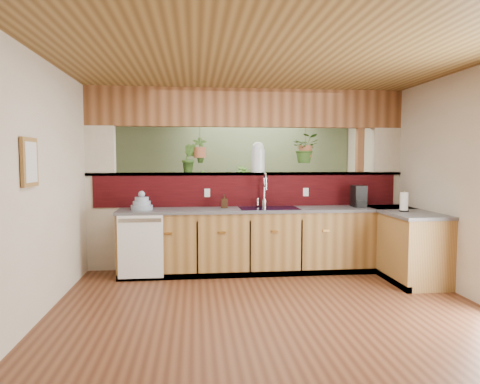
{
  "coord_description": "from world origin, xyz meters",
  "views": [
    {
      "loc": [
        -0.77,
        -4.88,
        1.57
      ],
      "look_at": [
        -0.18,
        0.7,
        1.15
      ],
      "focal_mm": 32.0,
      "sensor_mm": 36.0,
      "label": 1
    }
  ],
  "objects": [
    {
      "name": "ground",
      "position": [
        0.0,
        0.0,
        0.0
      ],
      "size": [
        4.6,
        7.0,
        0.01
      ],
      "primitive_type": "cube",
      "color": "#562E1A",
      "rests_on": "ground"
    },
    {
      "name": "ceiling",
      "position": [
        0.0,
        0.0,
        2.6
      ],
      "size": [
        4.6,
        7.0,
        0.01
      ],
      "primitive_type": "cube",
      "color": "brown",
      "rests_on": "ground"
    },
    {
      "name": "wall_back",
      "position": [
        0.0,
        3.5,
        1.3
      ],
      "size": [
        4.6,
        0.02,
        2.6
      ],
      "primitive_type": "cube",
      "color": "beige",
      "rests_on": "ground"
    },
    {
      "name": "wall_front",
      "position": [
        0.0,
        -3.5,
        1.3
      ],
      "size": [
        4.6,
        0.02,
        2.6
      ],
      "primitive_type": "cube",
      "color": "beige",
      "rests_on": "ground"
    },
    {
      "name": "wall_left",
      "position": [
        -2.3,
        0.0,
        1.3
      ],
      "size": [
        0.02,
        7.0,
        2.6
      ],
      "primitive_type": "cube",
      "color": "beige",
      "rests_on": "ground"
    },
    {
      "name": "wall_right",
      "position": [
        2.3,
        0.0,
        1.3
      ],
      "size": [
        0.02,
        7.0,
        2.6
      ],
      "primitive_type": "cube",
      "color": "beige",
      "rests_on": "ground"
    },
    {
      "name": "pass_through_partition",
      "position": [
        0.03,
        1.35,
        1.19
      ],
      "size": [
        4.6,
        0.21,
        2.6
      ],
      "color": "beige",
      "rests_on": "ground"
    },
    {
      "name": "pass_through_ledge",
      "position": [
        0.0,
        1.35,
        1.37
      ],
      "size": [
        4.6,
        0.21,
        0.04
      ],
      "primitive_type": "cube",
      "color": "brown",
      "rests_on": "ground"
    },
    {
      "name": "header_beam",
      "position": [
        0.0,
        1.35,
        2.33
      ],
      "size": [
        4.6,
        0.15,
        0.55
      ],
      "primitive_type": "cube",
      "color": "brown",
      "rests_on": "ground"
    },
    {
      "name": "sage_backwall",
      "position": [
        0.0,
        3.48,
        1.3
      ],
      "size": [
        4.55,
        0.02,
        2.55
      ],
      "primitive_type": "cube",
      "color": "#576847",
      "rests_on": "ground"
    },
    {
      "name": "countertop",
      "position": [
        0.84,
        0.87,
        0.45
      ],
      "size": [
        4.14,
        1.52,
        0.9
      ],
      "color": "brown",
      "rests_on": "ground"
    },
    {
      "name": "dishwasher",
      "position": [
        -1.48,
        0.66,
        0.46
      ],
      "size": [
        0.58,
        0.03,
        0.82
      ],
      "color": "white",
      "rests_on": "ground"
    },
    {
      "name": "navy_sink",
      "position": [
        0.25,
        0.98,
        0.82
      ],
      "size": [
        0.82,
        0.5,
        0.18
      ],
      "color": "black",
      "rests_on": "countertop"
    },
    {
      "name": "framed_print",
      "position": [
        -2.27,
        -0.8,
        1.55
      ],
      "size": [
        0.04,
        0.35,
        0.45
      ],
      "color": "brown",
      "rests_on": "wall_left"
    },
    {
      "name": "faucet",
      "position": [
        0.21,
        1.13,
        1.17
      ],
      "size": [
        0.21,
        0.22,
        0.5
      ],
      "color": "#B7B7B2",
      "rests_on": "countertop"
    },
    {
      "name": "dish_stack",
      "position": [
        -1.49,
        0.96,
        0.98
      ],
      "size": [
        0.29,
        0.29,
        0.26
      ],
      "color": "#8798AF",
      "rests_on": "countertop"
    },
    {
      "name": "soap_dispenser",
      "position": [
        -0.37,
        1.06,
        1.0
      ],
      "size": [
        0.09,
        0.09,
        0.2
      ],
      "primitive_type": "imported",
      "rotation": [
        0.0,
        0.0,
        0.03
      ],
      "color": "#352013",
      "rests_on": "countertop"
    },
    {
      "name": "coffee_maker",
      "position": [
        1.56,
        0.99,
        1.04
      ],
      "size": [
        0.16,
        0.28,
        0.31
      ],
      "rotation": [
        0.0,
        0.0,
        -0.07
      ],
      "color": "black",
      "rests_on": "countertop"
    },
    {
      "name": "paper_towel",
      "position": [
        1.94,
        0.41,
        1.02
      ],
      "size": [
        0.12,
        0.12,
        0.27
      ],
      "color": "black",
      "rests_on": "countertop"
    },
    {
      "name": "glass_jar",
      "position": [
        0.15,
        1.35,
        1.61
      ],
      "size": [
        0.2,
        0.2,
        0.45
      ],
      "color": "silver",
      "rests_on": "pass_through_ledge"
    },
    {
      "name": "ledge_plant_left",
      "position": [
        -0.85,
        1.35,
        1.6
      ],
      "size": [
        0.28,
        0.25,
        0.41
      ],
      "primitive_type": "imported",
      "rotation": [
        0.0,
        0.0,
        -0.37
      ],
      "color": "#2F541D",
      "rests_on": "pass_through_ledge"
    },
    {
      "name": "hanging_plant_a",
      "position": [
        -0.7,
        1.35,
        1.84
      ],
      "size": [
        0.2,
        0.18,
        0.5
      ],
      "color": "brown",
      "rests_on": "header_beam"
    },
    {
      "name": "hanging_plant_b",
      "position": [
        0.86,
        1.35,
        1.93
      ],
      "size": [
        0.44,
        0.4,
        0.55
      ],
      "color": "brown",
      "rests_on": "header_beam"
    },
    {
      "name": "shelving_console",
      "position": [
        -0.21,
        3.25,
        0.5
      ],
      "size": [
        1.4,
        0.58,
        0.91
      ],
      "primitive_type": "cube",
      "rotation": [
        0.0,
        0.0,
        -0.16
      ],
      "color": "black",
      "rests_on": "ground"
    },
    {
      "name": "shelf_plant_a",
      "position": [
        -0.65,
        3.25,
        1.17
      ],
      "size": [
        0.26,
        0.22,
        0.43
      ],
      "primitive_type": "imported",
      "rotation": [
        0.0,
        0.0,
        -0.33
      ],
      "color": "#2F541D",
      "rests_on": "shelving_console"
    },
    {
      "name": "shelf_plant_b",
      "position": [
        0.13,
        3.25,
        1.21
      ],
      "size": [
        0.37,
        0.37,
        0.5
      ],
      "primitive_type": "imported",
      "rotation": [
        0.0,
        0.0,
        0.4
      ],
      "color": "#2F541D",
      "rests_on": "shelving_console"
    },
    {
      "name": "floor_plant",
      "position": [
        0.83,
        2.5,
        0.36
      ],
      "size": [
        0.66,
        0.57,
        0.72
      ],
      "primitive_type": "imported",
      "rotation": [
        0.0,
        0.0,
        -0.01
      ],
      "color": "#2F541D",
      "rests_on": "ground"
    }
  ]
}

